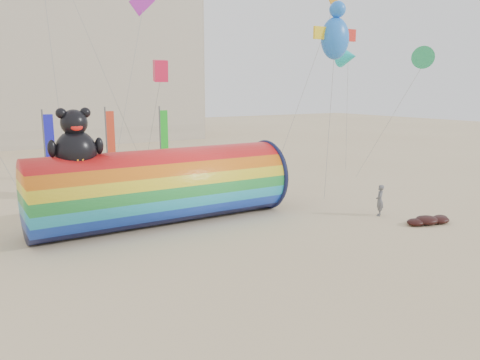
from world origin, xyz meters
TOP-DOWN VIEW (x-y plane):
  - ground at (0.00, 0.00)m, footprint 160.00×160.00m
  - windsock_assembly at (-1.88, 4.73)m, footprint 12.36×3.77m
  - kite_handler at (8.02, 0.12)m, footprint 0.69×0.67m
  - fabric_bundle at (8.96, -2.14)m, footprint 2.62×1.35m
  - festival_banners at (-1.24, 15.20)m, footprint 8.55×2.23m

SIDE VIEW (x-z plane):
  - ground at x=0.00m, z-range 0.00..0.00m
  - fabric_bundle at x=8.96m, z-range -0.03..0.37m
  - kite_handler at x=8.02m, z-range 0.00..1.60m
  - windsock_assembly at x=-1.88m, z-range -0.96..4.74m
  - festival_banners at x=-1.24m, z-range 0.04..5.24m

